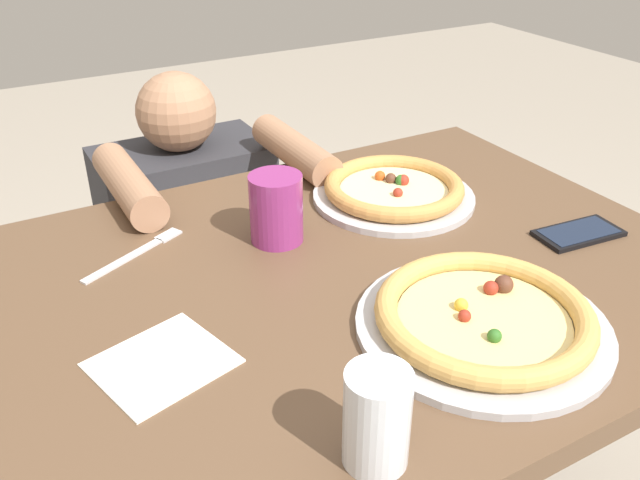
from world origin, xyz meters
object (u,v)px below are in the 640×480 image
pizza_near (483,318)px  cell_phone (579,233)px  pizza_far (394,190)px  water_cup_clear (376,416)px  drink_cup_colored (276,208)px  diner_seated (195,273)px  fork (138,252)px

pizza_near → cell_phone: pizza_near is taller
pizza_far → water_cup_clear: 0.64m
pizza_far → drink_cup_colored: bearing=-173.3°
water_cup_clear → diner_seated: diner_seated is taller
pizza_near → diner_seated: bearing=99.2°
cell_phone → pizza_far: bearing=126.1°
drink_cup_colored → diner_seated: (-0.00, 0.49, -0.40)m
drink_cup_colored → cell_phone: size_ratio=0.76×
pizza_far → pizza_near: bearing=-107.6°
fork → diner_seated: diner_seated is taller
cell_phone → diner_seated: (-0.46, 0.73, -0.34)m
drink_cup_colored → cell_phone: 0.52m
cell_phone → pizza_near: bearing=-159.1°
cell_phone → diner_seated: diner_seated is taller
pizza_far → water_cup_clear: size_ratio=2.61×
pizza_far → drink_cup_colored: 0.27m
pizza_near → diner_seated: 0.94m
water_cup_clear → fork: bearing=100.4°
diner_seated → pizza_far: bearing=-60.0°
diner_seated → pizza_near: bearing=-80.8°
pizza_far → fork: pizza_far is taller
pizza_far → cell_phone: bearing=-53.9°
pizza_far → fork: (-0.48, 0.04, -0.02)m
drink_cup_colored → cell_phone: bearing=-27.7°
fork → diner_seated: size_ratio=0.21×
cell_phone → diner_seated: 0.93m
pizza_far → drink_cup_colored: size_ratio=2.60×
pizza_near → fork: pizza_near is taller
fork → cell_phone: size_ratio=1.21×
water_cup_clear → diner_seated: 1.06m
drink_cup_colored → diner_seated: 0.63m
pizza_far → fork: 0.48m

